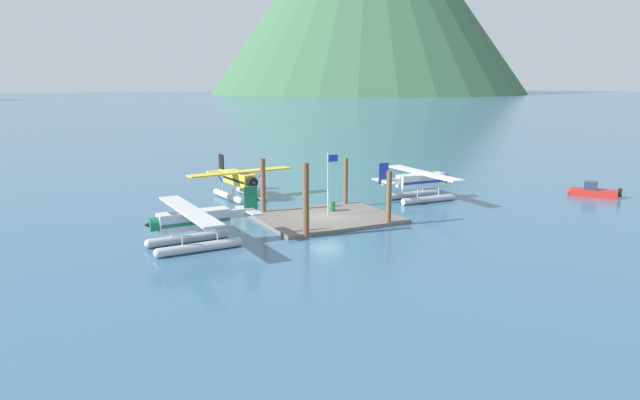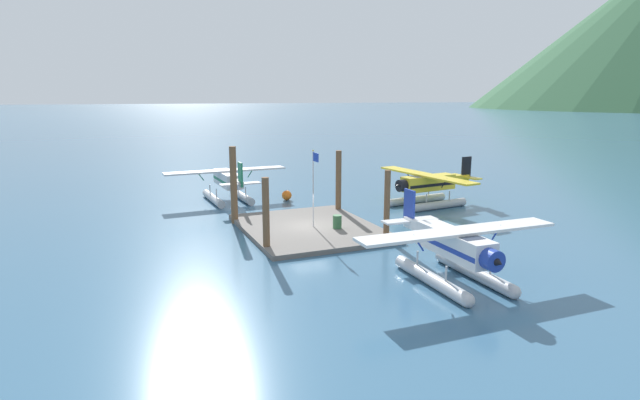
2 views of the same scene
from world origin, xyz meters
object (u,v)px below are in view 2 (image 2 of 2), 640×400
(seaplane_yellow_bow_left, at_px, (428,187))
(mooring_buoy, at_px, (287,195))
(seaplane_white_stbd_fwd, at_px, (454,251))
(seaplane_silver_port_aft, at_px, (227,183))
(fuel_drum, at_px, (337,222))
(flagpole, at_px, (314,179))

(seaplane_yellow_bow_left, bearing_deg, mooring_buoy, -124.44)
(seaplane_white_stbd_fwd, distance_m, seaplane_silver_port_aft, 24.11)
(fuel_drum, relative_size, mooring_buoy, 1.03)
(seaplane_silver_port_aft, bearing_deg, fuel_drum, 18.67)
(flagpole, bearing_deg, seaplane_silver_port_aft, -165.49)
(seaplane_white_stbd_fwd, relative_size, seaplane_silver_port_aft, 1.00)
(seaplane_white_stbd_fwd, bearing_deg, seaplane_yellow_bow_left, 149.52)
(flagpole, relative_size, mooring_buoy, 6.03)
(fuel_drum, relative_size, seaplane_silver_port_aft, 0.08)
(mooring_buoy, xyz_separation_m, seaplane_yellow_bow_left, (6.75, 9.84, 1.15))
(flagpole, distance_m, fuel_drum, 3.23)
(flagpole, bearing_deg, fuel_drum, 53.86)
(mooring_buoy, distance_m, seaplane_yellow_bow_left, 11.99)
(seaplane_white_stbd_fwd, height_order, seaplane_yellow_bow_left, same)
(mooring_buoy, relative_size, seaplane_silver_port_aft, 0.08)
(seaplane_silver_port_aft, bearing_deg, flagpole, 14.51)
(seaplane_yellow_bow_left, distance_m, seaplane_silver_port_aft, 16.90)
(flagpole, xyz_separation_m, seaplane_silver_port_aft, (-12.11, -3.14, -1.98))
(flagpole, bearing_deg, mooring_buoy, 170.93)
(flagpole, relative_size, fuel_drum, 5.86)
(flagpole, height_order, seaplane_yellow_bow_left, flagpole)
(seaplane_yellow_bow_left, bearing_deg, seaplane_silver_port_aft, -119.96)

